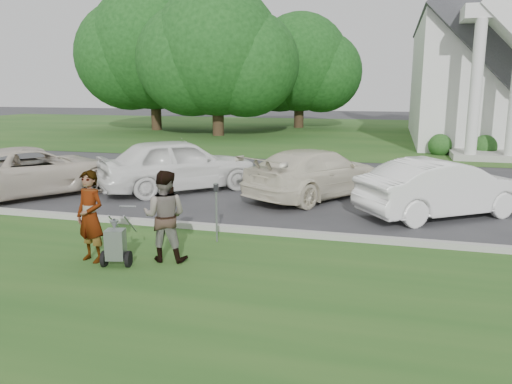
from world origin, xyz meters
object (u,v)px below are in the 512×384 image
at_px(tree_far, 153,52).
at_px(car_b, 179,164).
at_px(person_left, 90,217).
at_px(tree_left, 217,57).
at_px(parking_meter_near, 216,205).
at_px(tree_back, 300,67).
at_px(car_c, 317,173).
at_px(car_d, 443,188).
at_px(striping_cart, 116,245).
at_px(person_right, 165,217).
at_px(church, 500,39).
at_px(car_a, 34,171).

height_order(tree_far, car_b, tree_far).
bearing_deg(person_left, tree_left, 120.28).
xyz_separation_m(person_left, parking_meter_near, (1.84, 1.71, -0.05)).
height_order(tree_back, car_b, tree_back).
distance_m(person_left, car_c, 7.40).
height_order(tree_far, tree_back, tree_far).
xyz_separation_m(tree_left, car_c, (9.17, -17.27, -4.40)).
height_order(tree_left, car_d, tree_left).
bearing_deg(striping_cart, person_right, 23.64).
xyz_separation_m(church, striping_cart, (-10.46, -25.21, -5.54)).
bearing_deg(person_right, car_a, -41.64).
bearing_deg(tree_far, parking_meter_near, -61.30).
height_order(church, car_d, church).
bearing_deg(tree_back, car_b, -88.02).
height_order(person_right, car_a, person_right).
xyz_separation_m(striping_cart, car_c, (2.62, 6.81, 0.31)).
distance_m(church, tree_back, 14.77).
bearing_deg(striping_cart, tree_left, 92.21).
xyz_separation_m(church, person_left, (-11.04, -25.07, -5.09)).
bearing_deg(car_d, car_c, 32.40).
xyz_separation_m(person_left, car_c, (3.20, 6.67, -0.14)).
relative_size(church, striping_cart, 22.45).
height_order(parking_meter_near, car_c, car_c).
relative_size(tree_left, tree_far, 0.91).
relative_size(striping_cart, car_d, 0.25).
relative_size(tree_far, person_left, 6.84).
relative_size(tree_left, person_right, 6.24).
bearing_deg(tree_back, striping_cart, -85.46).
relative_size(tree_far, car_d, 2.66).
bearing_deg(striping_cart, parking_meter_near, 42.67).
relative_size(car_c, car_d, 1.12).
distance_m(person_right, car_c, 6.55).
bearing_deg(car_d, person_right, 97.77).
bearing_deg(striping_cart, church, 54.45).
height_order(tree_left, car_b, tree_left).
bearing_deg(car_c, church, -81.53).
bearing_deg(tree_far, car_d, -49.47).
xyz_separation_m(tree_left, parking_meter_near, (7.81, -22.23, -4.31)).
bearing_deg(car_a, tree_far, -38.99).
distance_m(parking_meter_near, car_d, 5.91).
distance_m(tree_left, car_c, 20.04).
bearing_deg(car_a, tree_back, -62.80).
height_order(striping_cart, car_c, car_c).
xyz_separation_m(person_left, car_b, (-1.09, 6.45, -0.02)).
xyz_separation_m(church, car_c, (-7.85, -18.40, -5.23)).
distance_m(striping_cart, parking_meter_near, 2.27).
relative_size(tree_back, car_d, 2.20).
relative_size(striping_cart, car_a, 0.21).
distance_m(car_a, car_b, 4.30).
bearing_deg(car_d, tree_back, -17.00).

